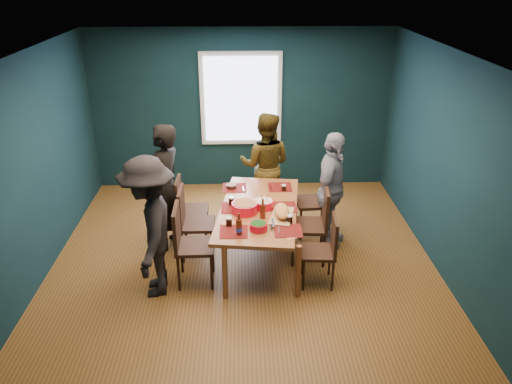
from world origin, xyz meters
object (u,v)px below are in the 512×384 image
(cutting_board, at_px, (282,212))
(person_back, at_px, (265,165))
(bowl_dumpling, at_px, (264,204))
(person_near_left, at_px, (150,228))
(bowl_salad, at_px, (244,207))
(chair_right_mid, at_px, (316,219))
(chair_right_far, at_px, (320,195))
(person_far_left, at_px, (165,188))
(chair_right_near, at_px, (325,246))
(chair_left_near, at_px, (187,239))
(dining_table, at_px, (259,212))
(bowl_herbs, at_px, (258,226))
(chair_left_mid, at_px, (190,218))
(chair_left_far, at_px, (186,205))
(person_right, at_px, (331,190))

(cutting_board, bearing_deg, person_back, 107.46)
(bowl_dumpling, bearing_deg, person_near_left, -152.05)
(person_near_left, relative_size, bowl_salad, 5.25)
(chair_right_mid, bearing_deg, cutting_board, -153.87)
(bowl_salad, xyz_separation_m, cutting_board, (0.46, -0.14, -0.01))
(chair_right_far, xyz_separation_m, person_far_left, (-2.14, -0.29, 0.28))
(chair_right_near, xyz_separation_m, person_back, (-0.63, 1.89, 0.30))
(chair_left_near, relative_size, chair_right_far, 0.99)
(dining_table, distance_m, bowl_herbs, 0.60)
(chair_left_mid, height_order, chair_right_near, chair_left_mid)
(cutting_board, bearing_deg, chair_left_far, 161.16)
(dining_table, height_order, person_near_left, person_near_left)
(chair_left_near, xyz_separation_m, person_far_left, (-0.36, 0.89, 0.28))
(person_far_left, xyz_separation_m, person_back, (1.39, 0.91, -0.06))
(chair_left_far, relative_size, bowl_herbs, 4.36)
(dining_table, bearing_deg, chair_right_near, -31.42)
(dining_table, distance_m, person_near_left, 1.47)
(person_right, relative_size, person_near_left, 0.95)
(chair_left_far, relative_size, chair_right_mid, 0.91)
(person_far_left, relative_size, person_back, 1.07)
(bowl_herbs, bearing_deg, chair_right_far, 53.36)
(chair_left_mid, bearing_deg, chair_right_near, -21.62)
(person_near_left, bearing_deg, bowl_herbs, 90.77)
(person_near_left, bearing_deg, person_far_left, 173.57)
(chair_right_near, bearing_deg, bowl_herbs, -178.84)
(person_far_left, distance_m, person_near_left, 1.07)
(dining_table, xyz_separation_m, chair_right_mid, (0.74, -0.08, -0.07))
(dining_table, distance_m, chair_left_mid, 0.91)
(chair_left_mid, xyz_separation_m, person_back, (1.05, 1.20, 0.25))
(chair_left_far, bearing_deg, chair_right_mid, -17.72)
(chair_left_mid, distance_m, chair_right_near, 1.81)
(person_right, bearing_deg, chair_right_far, 41.58)
(chair_left_near, xyz_separation_m, person_right, (1.88, 0.87, 0.22))
(person_far_left, bearing_deg, chair_right_far, 121.63)
(chair_left_near, height_order, chair_right_far, chair_right_far)
(bowl_dumpling, bearing_deg, person_right, 20.20)
(chair_left_near, xyz_separation_m, bowl_dumpling, (0.95, 0.53, 0.20))
(person_near_left, distance_m, cutting_board, 1.61)
(chair_left_near, distance_m, person_right, 2.08)
(chair_right_mid, bearing_deg, person_back, 117.99)
(bowl_salad, bearing_deg, dining_table, 34.59)
(bowl_herbs, bearing_deg, bowl_salad, 109.04)
(bowl_dumpling, bearing_deg, chair_left_mid, 175.74)
(cutting_board, bearing_deg, person_far_left, 170.48)
(chair_left_near, relative_size, chair_right_near, 1.14)
(chair_left_mid, height_order, chair_right_far, chair_right_far)
(chair_left_mid, xyz_separation_m, cutting_board, (1.17, -0.33, 0.23))
(chair_left_mid, xyz_separation_m, person_far_left, (-0.35, 0.29, 0.31))
(chair_right_far, distance_m, person_right, 0.39)
(dining_table, xyz_separation_m, chair_left_far, (-0.99, 0.51, -0.13))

